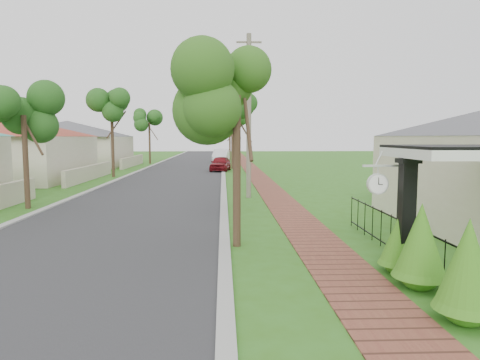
# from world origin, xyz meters

# --- Properties ---
(ground) EXTENTS (160.00, 160.00, 0.00)m
(ground) POSITION_xyz_m (0.00, 0.00, 0.00)
(ground) COLOR #326518
(ground) RESTS_ON ground
(road) EXTENTS (7.00, 120.00, 0.02)m
(road) POSITION_xyz_m (-3.00, 20.00, 0.00)
(road) COLOR #28282B
(road) RESTS_ON ground
(kerb_right) EXTENTS (0.30, 120.00, 0.10)m
(kerb_right) POSITION_xyz_m (0.65, 20.00, 0.00)
(kerb_right) COLOR #9E9E99
(kerb_right) RESTS_ON ground
(kerb_left) EXTENTS (0.30, 120.00, 0.10)m
(kerb_left) POSITION_xyz_m (-6.65, 20.00, 0.00)
(kerb_left) COLOR #9E9E99
(kerb_left) RESTS_ON ground
(sidewalk) EXTENTS (1.50, 120.00, 0.03)m
(sidewalk) POSITION_xyz_m (3.25, 20.00, 0.00)
(sidewalk) COLOR brown
(sidewalk) RESTS_ON ground
(porch_post) EXTENTS (0.48, 0.48, 2.52)m
(porch_post) POSITION_xyz_m (4.55, -1.00, 1.12)
(porch_post) COLOR black
(porch_post) RESTS_ON ground
(picket_fence) EXTENTS (0.03, 8.02, 1.00)m
(picket_fence) POSITION_xyz_m (4.90, -0.00, 0.53)
(picket_fence) COLOR black
(picket_fence) RESTS_ON ground
(street_trees) EXTENTS (10.70, 37.65, 5.89)m
(street_trees) POSITION_xyz_m (-2.87, 26.84, 4.54)
(street_trees) COLOR #382619
(street_trees) RESTS_ON ground
(hedge_row) EXTENTS (0.93, 3.44, 1.77)m
(hedge_row) POSITION_xyz_m (4.45, -2.29, 0.78)
(hedge_row) COLOR #2C6814
(hedge_row) RESTS_ON ground
(far_house_grey) EXTENTS (15.56, 15.56, 4.60)m
(far_house_grey) POSITION_xyz_m (-14.97, 34.00, 2.34)
(far_house_grey) COLOR beige
(far_house_grey) RESTS_ON ground
(parked_car_red) EXTENTS (2.06, 3.95, 1.28)m
(parked_car_red) POSITION_xyz_m (0.40, 27.40, 0.64)
(parked_car_red) COLOR maroon
(parked_car_red) RESTS_ON ground
(parked_car_white) EXTENTS (2.08, 4.86, 1.56)m
(parked_car_white) POSITION_xyz_m (0.40, 39.95, 0.78)
(parked_car_white) COLOR white
(parked_car_white) RESTS_ON ground
(near_tree) EXTENTS (2.02, 2.02, 5.18)m
(near_tree) POSITION_xyz_m (0.99, 1.50, 4.12)
(near_tree) COLOR #382619
(near_tree) RESTS_ON ground
(utility_pole) EXTENTS (1.20, 0.24, 7.83)m
(utility_pole) POSITION_xyz_m (1.87, 10.81, 3.97)
(utility_pole) COLOR #756D5B
(utility_pole) RESTS_ON ground
(station_clock) EXTENTS (0.79, 0.13, 0.67)m
(station_clock) POSITION_xyz_m (4.05, -0.60, 1.95)
(station_clock) COLOR silver
(station_clock) RESTS_ON ground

